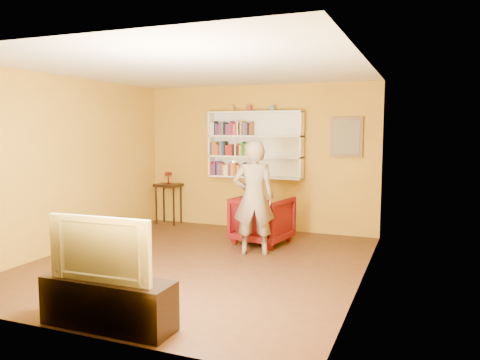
% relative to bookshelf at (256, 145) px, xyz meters
% --- Properties ---
extents(room_shell, '(5.30, 5.80, 2.88)m').
position_rel_bookshelf_xyz_m(room_shell, '(0.00, -2.41, -0.58)').
color(room_shell, '#412615').
rests_on(room_shell, ground).
extents(bookshelf, '(1.80, 0.29, 1.23)m').
position_rel_bookshelf_xyz_m(bookshelf, '(0.00, 0.00, 0.00)').
color(bookshelf, white).
rests_on(bookshelf, room_shell).
extents(books_row_lower, '(0.87, 0.19, 0.27)m').
position_rel_bookshelf_xyz_m(books_row_lower, '(-0.43, -0.11, -0.46)').
color(books_row_lower, '#A6191E').
rests_on(books_row_lower, bookshelf).
extents(books_row_middle, '(0.99, 0.19, 0.27)m').
position_rel_bookshelf_xyz_m(books_row_middle, '(-0.35, -0.10, -0.08)').
color(books_row_middle, navy).
rests_on(books_row_middle, bookshelf).
extents(books_row_upper, '(0.82, 0.19, 0.27)m').
position_rel_bookshelf_xyz_m(books_row_upper, '(-0.46, -0.11, 0.30)').
color(books_row_upper, white).
rests_on(books_row_upper, bookshelf).
extents(ornament_left, '(0.08, 0.08, 0.11)m').
position_rel_bookshelf_xyz_m(ornament_left, '(-0.46, -0.06, 0.67)').
color(ornament_left, '#B07832').
rests_on(ornament_left, bookshelf).
extents(ornament_centre, '(0.08, 0.08, 0.11)m').
position_rel_bookshelf_xyz_m(ornament_centre, '(-0.12, -0.06, 0.68)').
color(ornament_centre, brown).
rests_on(ornament_centre, bookshelf).
extents(ornament_right, '(0.07, 0.07, 0.10)m').
position_rel_bookshelf_xyz_m(ornament_right, '(0.33, -0.06, 0.67)').
color(ornament_right, slate).
rests_on(ornament_right, bookshelf).
extents(framed_painting, '(0.55, 0.05, 0.70)m').
position_rel_bookshelf_xyz_m(framed_painting, '(1.65, 0.05, 0.16)').
color(framed_painting, '#573718').
rests_on(framed_painting, room_shell).
extents(console_table, '(0.49, 0.38, 0.81)m').
position_rel_bookshelf_xyz_m(console_table, '(-1.80, -0.16, -0.93)').
color(console_table, black).
rests_on(console_table, ground).
extents(ruby_lustre, '(0.15, 0.15, 0.24)m').
position_rel_bookshelf_xyz_m(ruby_lustre, '(-1.80, -0.16, -0.61)').
color(ruby_lustre, maroon).
rests_on(ruby_lustre, console_table).
extents(armchair, '(0.98, 1.00, 0.79)m').
position_rel_bookshelf_xyz_m(armchair, '(0.46, -0.98, -1.20)').
color(armchair, '#48050B').
rests_on(armchair, ground).
extents(person, '(0.73, 0.60, 1.72)m').
position_rel_bookshelf_xyz_m(person, '(0.56, -1.68, -0.73)').
color(person, '#786758').
rests_on(person, ground).
extents(game_remote, '(0.04, 0.15, 0.04)m').
position_rel_bookshelf_xyz_m(game_remote, '(0.36, -1.92, -0.17)').
color(game_remote, white).
rests_on(game_remote, person).
extents(tv_cabinet, '(1.33, 0.40, 0.47)m').
position_rel_bookshelf_xyz_m(tv_cabinet, '(0.17, -4.66, -1.36)').
color(tv_cabinet, black).
rests_on(tv_cabinet, ground).
extents(television, '(1.08, 0.17, 0.62)m').
position_rel_bookshelf_xyz_m(television, '(0.17, -4.66, -0.81)').
color(television, black).
rests_on(television, tv_cabinet).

